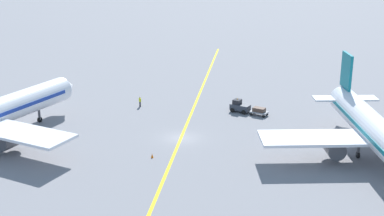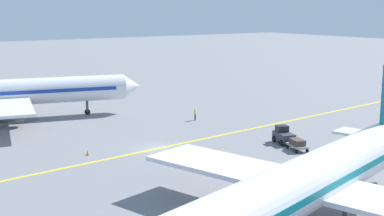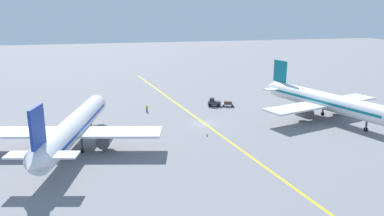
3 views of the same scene
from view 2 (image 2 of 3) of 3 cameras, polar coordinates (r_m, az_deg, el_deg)
ground_plane at (r=58.57m, az=-3.69°, el=-4.33°), size 400.00×400.00×0.00m
apron_yellow_centreline at (r=58.57m, az=-3.69°, el=-4.33°), size 13.04×119.37×0.01m
airplane_at_gate at (r=37.15m, az=12.94°, el=-7.52°), size 28.38×34.99×10.60m
airplane_adjacent_stand at (r=76.70m, az=-18.61°, el=1.53°), size 28.42×35.12×10.60m
baggage_tug_dark at (r=61.39m, az=9.74°, el=-2.90°), size 3.31×2.47×2.11m
baggage_cart_trailing at (r=58.59m, az=11.17°, el=-3.74°), size 2.90×2.12×1.24m
ground_crew_worker at (r=72.76m, az=0.34°, el=-0.61°), size 0.44×0.44×1.68m
traffic_cone_near_nose at (r=42.81m, az=15.61°, el=-10.05°), size 0.32×0.32×0.55m
traffic_cone_mid_apron at (r=56.77m, az=-11.07°, el=-4.71°), size 0.32×0.32×0.55m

